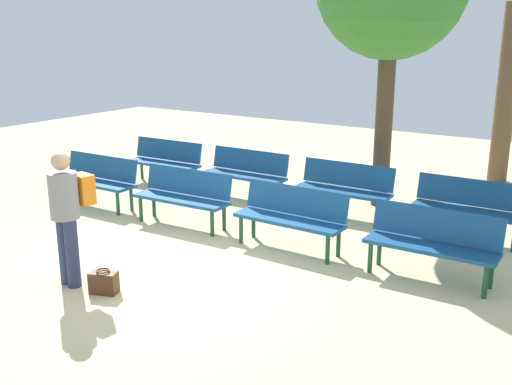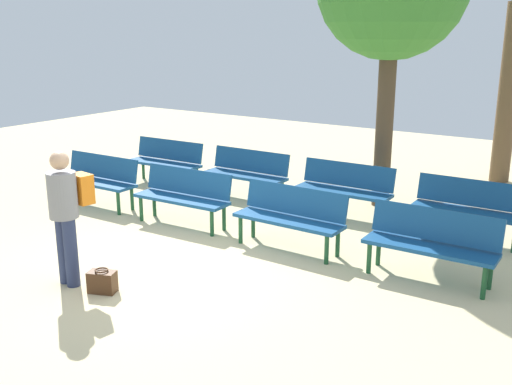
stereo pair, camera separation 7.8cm
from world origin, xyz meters
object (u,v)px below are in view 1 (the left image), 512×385
object	(u,v)px
bench_r1_c1	(246,171)
handbag	(104,282)
tree_0	(506,94)
bench_r0_c1	(184,194)
bench_r1_c2	(344,186)
bench_r0_c3	(433,240)
bench_r0_c0	(97,177)
visitor_with_backpack	(68,210)
bench_r1_c0	(165,159)
bench_r1_c3	(469,205)
bench_r0_c2	(291,214)

from	to	relation	value
bench_r1_c1	handbag	size ratio (longest dim) A/B	4.40
tree_0	bench_r0_c1	bearing A→B (deg)	-121.85
bench_r1_c2	handbag	xyz separation A→B (m)	(-1.07, -4.30, -0.37)
bench_r0_c3	bench_r1_c1	world-z (taller)	same
bench_r0_c0	visitor_with_backpack	size ratio (longest dim) A/B	0.97
bench_r1_c0	bench_r0_c1	bearing A→B (deg)	-43.49
bench_r0_c0	bench_r0_c1	world-z (taller)	same
bench_r0_c0	bench_r1_c3	distance (m)	6.13
bench_r0_c2	handbag	world-z (taller)	bench_r0_c2
bench_r1_c3	handbag	world-z (taller)	bench_r1_c3
bench_r1_c1	bench_r1_c3	xyz separation A→B (m)	(3.95, -0.01, 0.00)
bench_r1_c3	tree_0	xyz separation A→B (m)	(-0.38, 3.88, 1.25)
bench_r0_c0	bench_r1_c0	world-z (taller)	same
bench_r1_c0	tree_0	xyz separation A→B (m)	(5.49, 3.93, 1.25)
tree_0	bench_r0_c3	bearing A→B (deg)	-86.07
bench_r0_c1	bench_r0_c3	size ratio (longest dim) A/B	1.01
bench_r1_c2	handbag	world-z (taller)	bench_r1_c2
bench_r0_c1	bench_r1_c0	distance (m)	2.63
visitor_with_backpack	handbag	xyz separation A→B (m)	(0.51, 0.02, -0.80)
bench_r0_c3	visitor_with_backpack	world-z (taller)	visitor_with_backpack
handbag	bench_r0_c2	bearing A→B (deg)	66.15
bench_r0_c1	bench_r1_c3	distance (m)	4.30
bench_r1_c1	bench_r1_c3	world-z (taller)	same
bench_r1_c0	handbag	size ratio (longest dim) A/B	4.44
bench_r0_c1	handbag	size ratio (longest dim) A/B	4.45
bench_r0_c2	bench_r1_c2	size ratio (longest dim) A/B	1.00
bench_r0_c1	visitor_with_backpack	distance (m)	2.56
bench_r1_c0	bench_r1_c2	xyz separation A→B (m)	(3.87, 0.06, 0.00)
bench_r0_c0	bench_r0_c1	xyz separation A→B (m)	(1.94, 0.01, 0.00)
bench_r0_c2	bench_r1_c0	size ratio (longest dim) A/B	1.00
bench_r0_c1	visitor_with_backpack	size ratio (longest dim) A/B	0.98
bench_r1_c1	handbag	xyz separation A→B (m)	(0.89, -4.30, -0.37)
bench_r0_c0	bench_r0_c3	world-z (taller)	same
bench_r1_c2	bench_r1_c3	bearing A→B (deg)	-1.16
bench_r1_c2	tree_0	bearing A→B (deg)	66.49
bench_r0_c2	bench_r1_c2	distance (m)	1.81
bench_r0_c1	bench_r1_c3	bearing A→B (deg)	22.49
bench_r0_c2	bench_r1_c0	bearing A→B (deg)	156.72
bench_r0_c2	bench_r1_c3	world-z (taller)	same
bench_r0_c3	bench_r1_c2	xyz separation A→B (m)	(-2.01, 1.77, 0.00)
tree_0	visitor_with_backpack	bearing A→B (deg)	-111.35
bench_r1_c3	bench_r1_c2	bearing A→B (deg)	178.95
bench_r1_c1	visitor_with_backpack	xyz separation A→B (m)	(0.38, -4.32, 0.43)
bench_r0_c0	bench_r1_c1	world-z (taller)	same
tree_0	handbag	size ratio (longest dim) A/B	9.65
bench_r1_c3	visitor_with_backpack	bearing A→B (deg)	-130.33
bench_r0_c3	tree_0	xyz separation A→B (m)	(-0.39, 5.64, 1.25)
tree_0	visitor_with_backpack	distance (m)	8.83
bench_r1_c2	handbag	distance (m)	4.45
handbag	bench_r1_c0	bearing A→B (deg)	123.49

